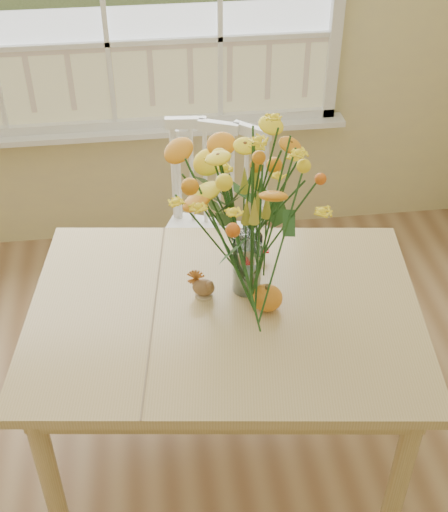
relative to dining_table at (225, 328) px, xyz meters
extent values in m
cube|color=white|center=(-0.38, 1.47, 0.04)|extent=(2.42, 0.12, 0.03)
cube|color=tan|center=(0.00, 0.00, 0.07)|extent=(1.50, 1.16, 0.04)
cube|color=tan|center=(0.00, 0.00, 0.00)|extent=(1.36, 1.02, 0.10)
cylinder|color=tan|center=(-0.65, -0.32, -0.30)|extent=(0.07, 0.07, 0.70)
cylinder|color=tan|center=(-0.54, 0.48, -0.30)|extent=(0.07, 0.07, 0.70)
cylinder|color=tan|center=(0.54, -0.48, -0.30)|extent=(0.07, 0.07, 0.70)
cylinder|color=tan|center=(0.65, 0.32, -0.30)|extent=(0.07, 0.07, 0.70)
cube|color=white|center=(0.01, 0.70, -0.17)|extent=(0.60, 0.59, 0.05)
cube|color=white|center=(0.09, 0.86, 0.09)|extent=(0.44, 0.22, 0.53)
cylinder|color=white|center=(-0.22, 0.61, -0.42)|extent=(0.04, 0.04, 0.46)
cylinder|color=white|center=(-0.08, 0.92, -0.42)|extent=(0.04, 0.04, 0.46)
cylinder|color=white|center=(0.11, 0.47, -0.42)|extent=(0.04, 0.04, 0.46)
cylinder|color=white|center=(0.25, 0.78, -0.42)|extent=(0.04, 0.04, 0.46)
cylinder|color=white|center=(0.09, 0.10, 0.21)|extent=(0.10, 0.10, 0.23)
ellipsoid|color=#C86D17|center=(0.15, -0.01, 0.14)|extent=(0.11, 0.11, 0.09)
cylinder|color=#CCB78C|center=(-0.07, 0.08, 0.10)|extent=(0.06, 0.06, 0.01)
ellipsoid|color=brown|center=(-0.07, 0.08, 0.13)|extent=(0.09, 0.08, 0.07)
ellipsoid|color=#38160F|center=(0.11, 0.27, 0.13)|extent=(0.09, 0.09, 0.08)
camera|label=1|loc=(-0.23, -1.77, 1.71)|focal=48.00mm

